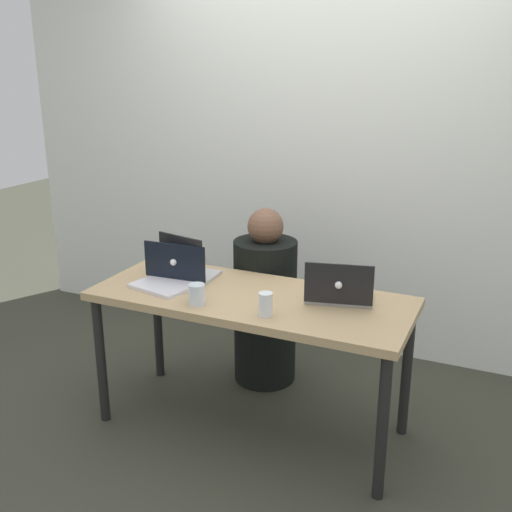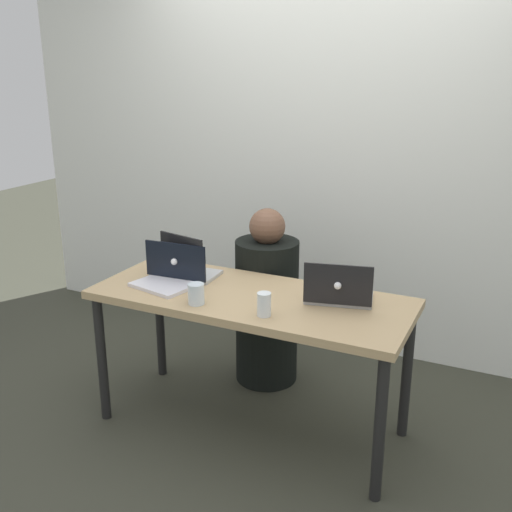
{
  "view_description": "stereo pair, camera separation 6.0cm",
  "coord_description": "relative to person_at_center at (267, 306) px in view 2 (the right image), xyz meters",
  "views": [
    {
      "loc": [
        1.13,
        -2.44,
        1.79
      ],
      "look_at": [
        0.0,
        0.06,
        0.91
      ],
      "focal_mm": 42.0,
      "sensor_mm": 36.0,
      "label": 1
    },
    {
      "loc": [
        1.19,
        -2.42,
        1.79
      ],
      "look_at": [
        0.0,
        0.06,
        0.91
      ],
      "focal_mm": 42.0,
      "sensor_mm": 36.0,
      "label": 2
    }
  ],
  "objects": [
    {
      "name": "ground_plane",
      "position": [
        0.14,
        -0.49,
        -0.46
      ],
      "size": [
        12.0,
        12.0,
        0.0
      ],
      "primitive_type": "plane",
      "color": "#36372C"
    },
    {
      "name": "back_wall",
      "position": [
        0.14,
        0.67,
        0.82
      ],
      "size": [
        4.5,
        0.1,
        2.56
      ],
      "primitive_type": "cube",
      "color": "silver",
      "rests_on": "ground"
    },
    {
      "name": "desk",
      "position": [
        0.14,
        -0.49,
        0.19
      ],
      "size": [
        1.55,
        0.63,
        0.73
      ],
      "color": "tan",
      "rests_on": "ground"
    },
    {
      "name": "person_at_center",
      "position": [
        0.0,
        0.0,
        0.0
      ],
      "size": [
        0.38,
        0.38,
        1.04
      ],
      "rotation": [
        0.0,
        0.0,
        3.1
      ],
      "color": "black",
      "rests_on": "ground"
    },
    {
      "name": "laptop_back_right",
      "position": [
        0.55,
        -0.4,
        0.31
      ],
      "size": [
        0.35,
        0.28,
        0.21
      ],
      "rotation": [
        0.0,
        0.0,
        3.37
      ],
      "color": "#B1B3B7",
      "rests_on": "desk"
    },
    {
      "name": "laptop_front_left",
      "position": [
        -0.29,
        -0.52,
        0.32
      ],
      "size": [
        0.34,
        0.3,
        0.24
      ],
      "rotation": [
        0.0,
        0.0,
        -0.22
      ],
      "color": "silver",
      "rests_on": "desk"
    },
    {
      "name": "laptop_back_left",
      "position": [
        -0.29,
        -0.42,
        0.31
      ],
      "size": [
        0.35,
        0.25,
        0.2
      ],
      "rotation": [
        0.0,
        0.0,
        3.2
      ],
      "color": "#B5B7B8",
      "rests_on": "desk"
    },
    {
      "name": "water_glass_right",
      "position": [
        0.3,
        -0.69,
        0.31
      ],
      "size": [
        0.06,
        0.06,
        0.11
      ],
      "color": "white",
      "rests_on": "desk"
    },
    {
      "name": "water_glass_left",
      "position": [
        -0.04,
        -0.7,
        0.31
      ],
      "size": [
        0.08,
        0.08,
        0.1
      ],
      "color": "silver",
      "rests_on": "desk"
    }
  ]
}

